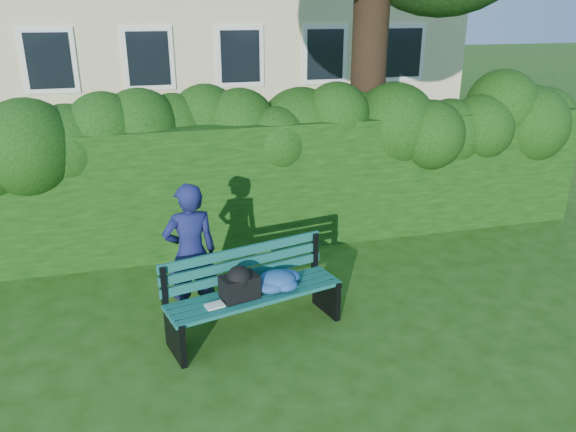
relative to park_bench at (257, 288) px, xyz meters
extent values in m
plane|color=#244A0D|center=(0.57, 0.25, -0.50)|extent=(80.00, 80.00, 0.00)
cube|color=white|center=(-3.03, 10.23, 1.50)|extent=(1.30, 0.08, 1.60)
cube|color=black|center=(-3.03, 10.19, 1.50)|extent=(1.05, 0.04, 1.35)
cube|color=white|center=(-0.63, 10.23, 1.50)|extent=(1.30, 0.08, 1.60)
cube|color=black|center=(-0.63, 10.19, 1.50)|extent=(1.05, 0.04, 1.35)
cube|color=white|center=(1.77, 10.23, 1.50)|extent=(1.30, 0.08, 1.60)
cube|color=black|center=(1.77, 10.19, 1.50)|extent=(1.05, 0.04, 1.35)
cube|color=white|center=(4.17, 10.23, 1.50)|extent=(1.30, 0.08, 1.60)
cube|color=black|center=(4.17, 10.19, 1.50)|extent=(1.05, 0.04, 1.35)
cube|color=white|center=(6.57, 10.23, 1.50)|extent=(1.30, 0.08, 1.60)
cube|color=black|center=(6.57, 10.19, 1.50)|extent=(1.05, 0.04, 1.35)
cube|color=black|center=(0.57, 2.45, 0.40)|extent=(10.00, 1.00, 1.80)
cylinder|color=black|center=(2.38, 2.87, 2.08)|extent=(0.53, 0.53, 5.17)
cube|color=#11554D|center=(0.02, -0.23, -0.05)|extent=(1.85, 0.55, 0.04)
cube|color=#11554D|center=(-0.01, -0.11, -0.05)|extent=(1.85, 0.55, 0.04)
cube|color=#11554D|center=(-0.04, 0.01, -0.05)|extent=(1.85, 0.55, 0.04)
cube|color=#11554D|center=(-0.07, 0.12, -0.05)|extent=(1.85, 0.55, 0.04)
cube|color=#11554D|center=(-0.09, 0.20, 0.08)|extent=(1.83, 0.49, 0.10)
cube|color=#11554D|center=(-0.09, 0.21, 0.21)|extent=(1.83, 0.49, 0.10)
cube|color=#11554D|center=(-0.09, 0.22, 0.34)|extent=(1.83, 0.49, 0.10)
cube|color=black|center=(-0.89, -0.27, -0.28)|extent=(0.18, 0.50, 0.44)
cube|color=black|center=(-0.95, -0.01, 0.15)|extent=(0.07, 0.07, 0.45)
cube|color=black|center=(-0.88, -0.31, -0.06)|extent=(0.16, 0.42, 0.05)
cube|color=black|center=(0.84, 0.16, -0.28)|extent=(0.18, 0.50, 0.44)
cube|color=black|center=(0.78, 0.42, 0.15)|extent=(0.07, 0.07, 0.45)
cube|color=black|center=(0.85, 0.12, -0.06)|extent=(0.16, 0.42, 0.05)
cube|color=white|center=(-0.47, -0.21, -0.02)|extent=(0.21, 0.17, 0.02)
cube|color=black|center=(-0.20, -0.09, 0.09)|extent=(0.42, 0.33, 0.24)
imported|color=#161B50|center=(-0.63, 0.42, 0.29)|extent=(0.62, 0.44, 1.58)
camera|label=1|loc=(-1.05, -5.17, 2.81)|focal=35.00mm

